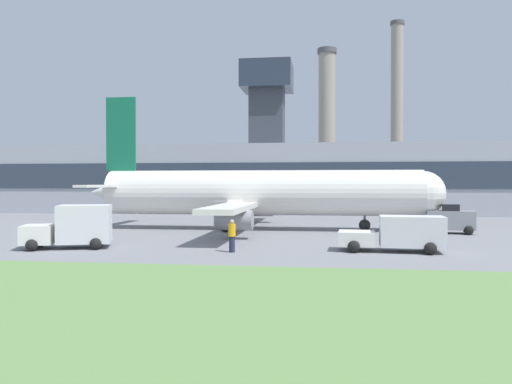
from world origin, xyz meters
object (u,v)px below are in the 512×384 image
ground_crew_person (232,236)px  fuel_truck (74,227)px  baggage_truck (399,234)px  airplane (256,193)px  pushback_tug (451,220)px

ground_crew_person → fuel_truck: bearing=176.9°
baggage_truck → fuel_truck: (-19.20, -0.95, 0.24)m
fuel_truck → ground_crew_person: fuel_truck is taller
fuel_truck → ground_crew_person: bearing=-3.1°
airplane → baggage_truck: (9.88, -12.43, -2.05)m
pushback_tug → ground_crew_person: size_ratio=2.02×
pushback_tug → ground_crew_person: (-14.99, -12.64, -0.06)m
fuel_truck → ground_crew_person: 9.79m
baggage_truck → ground_crew_person: size_ratio=3.22×
airplane → ground_crew_person: size_ratio=16.23×
baggage_truck → fuel_truck: size_ratio=1.10×
airplane → pushback_tug: 15.64m
fuel_truck → ground_crew_person: (9.77, -0.52, -0.31)m
airplane → fuel_truck: airplane is taller
airplane → fuel_truck: size_ratio=5.53×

